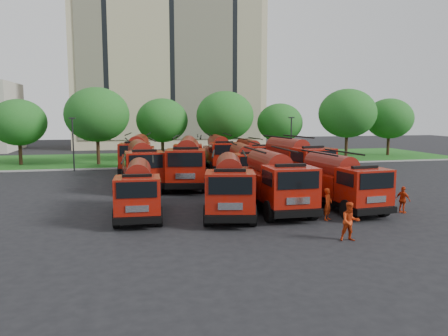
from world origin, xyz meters
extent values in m
plane|color=black|center=(0.00, 0.00, 0.00)|extent=(140.00, 140.00, 0.00)
cube|color=#1A5015|center=(0.00, 26.00, 0.06)|extent=(70.00, 16.00, 0.12)
cube|color=gray|center=(0.00, 17.90, 0.07)|extent=(70.00, 0.30, 0.14)
cube|color=beige|center=(2.00, 48.00, 12.50)|extent=(30.00, 14.00, 25.00)
cube|color=black|center=(2.00, 40.90, 12.50)|extent=(28.00, 0.15, 22.00)
cylinder|color=#382314|center=(-16.00, 23.00, 1.19)|extent=(0.36, 0.36, 2.38)
ellipsoid|color=#1C4E16|center=(-16.00, 23.00, 4.56)|extent=(5.71, 5.71, 4.86)
cylinder|color=#382314|center=(-8.00, 21.50, 1.40)|extent=(0.36, 0.36, 2.80)
ellipsoid|color=#1C4E16|center=(-8.00, 21.50, 5.36)|extent=(6.72, 6.72, 5.71)
cylinder|color=#382314|center=(-1.00, 24.00, 1.22)|extent=(0.36, 0.36, 2.45)
ellipsoid|color=#1C4E16|center=(-1.00, 24.00, 4.69)|extent=(5.88, 5.88, 5.00)
cylinder|color=#382314|center=(6.00, 22.50, 1.36)|extent=(0.36, 0.36, 2.73)
ellipsoid|color=#1C4E16|center=(6.00, 22.50, 5.23)|extent=(6.55, 6.55, 5.57)
cylinder|color=#382314|center=(13.00, 23.50, 1.14)|extent=(0.36, 0.36, 2.27)
ellipsoid|color=#1C4E16|center=(13.00, 23.50, 4.36)|extent=(5.46, 5.46, 4.64)
cylinder|color=#382314|center=(21.00, 22.00, 1.43)|extent=(0.36, 0.36, 2.87)
ellipsoid|color=#1C4E16|center=(21.00, 22.00, 5.49)|extent=(6.89, 6.89, 5.85)
cylinder|color=#382314|center=(28.00, 24.00, 1.26)|extent=(0.36, 0.36, 2.52)
ellipsoid|color=#1C4E16|center=(28.00, 24.00, 4.82)|extent=(6.05, 6.05, 5.14)
cylinder|color=black|center=(-10.00, 17.20, 2.50)|extent=(0.14, 0.14, 5.00)
cube|color=black|center=(-10.00, 17.20, 5.05)|extent=(0.60, 0.25, 0.12)
cylinder|color=black|center=(12.00, 17.20, 2.50)|extent=(0.14, 0.14, 5.00)
cube|color=black|center=(12.00, 17.20, 5.05)|extent=(0.60, 0.25, 0.12)
cube|color=black|center=(-4.46, -2.86, 0.58)|extent=(2.36, 6.34, 0.27)
cube|color=black|center=(-4.62, -6.03, 0.54)|extent=(2.24, 0.34, 0.31)
cube|color=#8C0D03|center=(-4.57, -5.00, 1.58)|extent=(2.28, 2.07, 1.74)
cube|color=black|center=(-4.62, -6.00, 1.99)|extent=(1.87, 0.14, 0.76)
cube|color=#8C0D03|center=(-4.41, -1.88, 1.29)|extent=(2.39, 4.21, 1.16)
cylinder|color=#61120C|center=(-4.41, -1.88, 2.24)|extent=(1.53, 3.81, 1.34)
cylinder|color=black|center=(-5.60, -5.13, 0.49)|extent=(0.36, 1.00, 0.98)
cylinder|color=black|center=(-3.55, -5.23, 0.49)|extent=(0.36, 1.00, 0.98)
cylinder|color=black|center=(-5.41, -1.21, 0.49)|extent=(0.36, 1.00, 0.98)
cylinder|color=black|center=(-3.36, -1.31, 0.49)|extent=(0.36, 1.00, 0.98)
cube|color=black|center=(0.38, -3.51, 0.63)|extent=(3.64, 7.14, 0.29)
cube|color=black|center=(-0.36, -6.89, 0.58)|extent=(2.43, 0.76, 0.34)
cube|color=#8C0D03|center=(-0.12, -5.80, 1.73)|extent=(2.79, 2.60, 1.90)
cube|color=black|center=(-0.35, -6.86, 2.17)|extent=(2.01, 0.48, 0.83)
cube|color=#8C0D03|center=(0.60, -2.46, 1.41)|extent=(3.28, 4.89, 1.27)
cylinder|color=#61120C|center=(0.60, -2.46, 2.45)|extent=(2.30, 4.31, 1.46)
cylinder|color=black|center=(-1.26, -5.75, 0.54)|extent=(0.56, 1.12, 1.07)
cylinder|color=black|center=(0.93, -6.22, 0.54)|extent=(0.56, 1.12, 1.07)
cylinder|color=black|center=(-0.35, -1.56, 0.54)|extent=(0.56, 1.12, 1.07)
cylinder|color=black|center=(1.84, -2.04, 0.54)|extent=(0.56, 1.12, 1.07)
cube|color=black|center=(3.17, -3.01, 0.66)|extent=(2.39, 7.14, 0.31)
cube|color=black|center=(3.14, -6.62, 0.61)|extent=(2.54, 0.27, 0.36)
cube|color=#8C0D03|center=(3.15, -5.45, 1.81)|extent=(2.51, 2.26, 1.98)
cube|color=black|center=(3.14, -6.59, 2.26)|extent=(2.14, 0.07, 0.86)
cube|color=#8C0D03|center=(3.18, -1.89, 1.48)|extent=(2.52, 4.70, 1.32)
cylinder|color=#61120C|center=(3.18, -1.89, 2.56)|extent=(1.56, 4.28, 1.53)
cylinder|color=black|center=(1.98, -5.64, 0.56)|extent=(0.36, 1.12, 1.12)
cylinder|color=black|center=(4.32, -5.66, 0.56)|extent=(0.36, 1.12, 1.12)
cylinder|color=black|center=(2.01, -1.17, 0.56)|extent=(0.36, 1.12, 1.12)
cylinder|color=black|center=(4.35, -1.18, 0.56)|extent=(0.36, 1.12, 1.12)
cube|color=black|center=(7.00, -3.43, 0.62)|extent=(2.79, 6.86, 0.29)
cube|color=black|center=(7.31, -6.80, 0.57)|extent=(2.40, 0.45, 0.33)
cube|color=#8C0D03|center=(7.21, -5.71, 1.70)|extent=(2.52, 2.31, 1.86)
cube|color=black|center=(7.30, -6.78, 2.13)|extent=(2.00, 0.23, 0.81)
cube|color=#8C0D03|center=(6.91, -2.38, 1.39)|extent=(2.73, 4.59, 1.24)
cylinder|color=#61120C|center=(6.91, -2.38, 2.40)|extent=(1.79, 4.13, 1.43)
cylinder|color=black|center=(6.13, -6.00, 0.53)|extent=(0.43, 1.08, 1.05)
cylinder|color=black|center=(8.32, -5.80, 0.53)|extent=(0.43, 1.08, 1.05)
cylinder|color=black|center=(5.75, -1.81, 0.53)|extent=(0.43, 1.08, 1.05)
cylinder|color=black|center=(7.94, -1.61, 0.53)|extent=(0.43, 1.08, 1.05)
cube|color=black|center=(-3.98, 6.54, 0.68)|extent=(2.79, 7.45, 0.31)
cube|color=black|center=(-3.79, 2.82, 0.63)|extent=(2.63, 0.40, 0.37)
cube|color=#8C0D03|center=(-3.85, 4.03, 1.86)|extent=(2.68, 2.44, 2.04)
cube|color=black|center=(-3.79, 2.85, 2.33)|extent=(2.20, 0.17, 0.89)
cube|color=#8C0D03|center=(-4.04, 7.69, 1.52)|extent=(2.81, 4.95, 1.36)
cylinder|color=#61120C|center=(-4.04, 7.69, 2.63)|extent=(1.80, 4.48, 1.57)
cylinder|color=black|center=(-5.04, 3.75, 0.58)|extent=(0.43, 1.17, 1.15)
cylinder|color=black|center=(-2.64, 3.88, 0.58)|extent=(0.43, 1.17, 1.15)
cylinder|color=black|center=(-5.28, 8.36, 0.58)|extent=(0.43, 1.17, 1.15)
cylinder|color=black|center=(-2.87, 8.48, 0.58)|extent=(0.43, 1.17, 1.15)
cube|color=black|center=(-0.57, 6.16, 0.72)|extent=(3.86, 8.04, 0.33)
cube|color=black|center=(-1.26, 2.32, 0.66)|extent=(2.76, 0.76, 0.39)
cube|color=#8C0D03|center=(-1.04, 3.56, 1.95)|extent=(3.08, 2.86, 2.15)
cube|color=black|center=(-1.26, 2.35, 2.45)|extent=(2.29, 0.46, 0.94)
cube|color=#8C0D03|center=(-0.35, 7.36, 1.60)|extent=(3.55, 5.46, 1.43)
cylinder|color=#61120C|center=(-0.35, 7.36, 2.77)|extent=(2.45, 4.84, 1.65)
cylinder|color=black|center=(-2.32, 3.57, 0.61)|extent=(0.59, 1.26, 1.21)
cylinder|color=black|center=(0.17, 3.12, 0.61)|extent=(0.59, 1.26, 1.21)
cylinder|color=black|center=(-1.46, 8.34, 0.61)|extent=(0.59, 1.26, 1.21)
cylinder|color=black|center=(1.03, 7.89, 0.61)|extent=(0.59, 1.26, 1.21)
cube|color=black|center=(3.81, 5.75, 0.62)|extent=(2.69, 6.86, 0.29)
cube|color=black|center=(3.56, 2.35, 0.58)|extent=(2.41, 0.42, 0.34)
cube|color=#8C0D03|center=(3.65, 3.45, 1.70)|extent=(2.50, 2.28, 1.87)
cube|color=black|center=(3.57, 2.38, 2.13)|extent=(2.01, 0.20, 0.82)
cube|color=#8C0D03|center=(3.89, 6.80, 1.39)|extent=(2.67, 4.57, 1.25)
cylinder|color=#61120C|center=(3.89, 6.80, 2.41)|extent=(1.73, 4.12, 1.44)
cylinder|color=black|center=(2.53, 3.34, 0.53)|extent=(0.41, 1.08, 1.05)
cylinder|color=black|center=(4.73, 3.18, 0.53)|extent=(0.41, 1.08, 1.05)
cylinder|color=black|center=(2.84, 7.55, 0.53)|extent=(0.41, 1.08, 1.05)
cylinder|color=black|center=(5.04, 7.39, 0.53)|extent=(0.41, 1.08, 1.05)
cube|color=black|center=(7.87, 5.80, 0.71)|extent=(3.61, 7.89, 0.33)
cube|color=black|center=(8.45, 1.99, 0.65)|extent=(2.73, 0.67, 0.38)
cube|color=#8C0D03|center=(8.26, 3.23, 1.93)|extent=(2.99, 2.76, 2.12)
cube|color=black|center=(8.44, 2.02, 2.42)|extent=(2.26, 0.39, 0.92)
cube|color=#8C0D03|center=(7.69, 6.98, 1.57)|extent=(3.38, 5.34, 1.41)
cylinder|color=#61120C|center=(7.69, 6.98, 2.73)|extent=(2.29, 4.75, 1.63)
cylinder|color=black|center=(7.06, 2.82, 0.60)|extent=(0.55, 1.24, 1.19)
cylinder|color=black|center=(9.53, 3.20, 0.60)|extent=(0.55, 1.24, 1.19)
cylinder|color=black|center=(6.35, 7.55, 0.60)|extent=(0.55, 1.24, 1.19)
cylinder|color=black|center=(8.82, 7.92, 0.60)|extent=(0.55, 1.24, 1.19)
cube|color=black|center=(-4.05, 14.78, 0.69)|extent=(3.35, 7.68, 0.32)
cube|color=black|center=(-4.52, 11.04, 0.64)|extent=(2.67, 0.59, 0.37)
cube|color=#8C0D03|center=(-4.36, 12.25, 1.89)|extent=(2.87, 2.64, 2.07)
cube|color=black|center=(-4.51, 11.07, 2.36)|extent=(2.22, 0.33, 0.90)
cube|color=#8C0D03|center=(-3.90, 15.94, 1.54)|extent=(3.19, 5.17, 1.38)
cylinder|color=#61120C|center=(-3.90, 15.94, 2.67)|extent=(2.14, 4.62, 1.59)
cylinder|color=black|center=(-5.60, 12.20, 0.58)|extent=(0.51, 1.21, 1.17)
cylinder|color=black|center=(-3.18, 11.89, 0.58)|extent=(0.51, 1.21, 1.17)
cylinder|color=black|center=(-5.02, 16.83, 0.58)|extent=(0.51, 1.21, 1.17)
cylinder|color=black|center=(-2.60, 16.53, 0.58)|extent=(0.51, 1.21, 1.17)
cube|color=black|center=(0.61, 14.30, 0.65)|extent=(3.37, 7.32, 0.30)
cube|color=black|center=(0.07, 10.77, 0.60)|extent=(2.53, 0.63, 0.35)
cube|color=#8C0D03|center=(0.24, 11.92, 1.79)|extent=(2.78, 2.57, 1.96)
cube|color=black|center=(0.07, 10.80, 2.24)|extent=(2.10, 0.37, 0.86)
cube|color=#8C0D03|center=(0.78, 15.40, 1.46)|extent=(3.15, 4.95, 1.31)
cylinder|color=#61120C|center=(0.78, 15.40, 2.53)|extent=(2.14, 4.41, 1.51)
cylinder|color=black|center=(-0.93, 11.90, 0.55)|extent=(0.52, 1.15, 1.11)
cylinder|color=black|center=(1.36, 11.54, 0.55)|extent=(0.52, 1.15, 1.11)
cylinder|color=black|center=(-0.25, 16.27, 0.55)|extent=(0.52, 1.15, 1.11)
cylinder|color=black|center=(2.04, 15.92, 0.55)|extent=(0.52, 1.15, 1.11)
cube|color=black|center=(3.85, 15.17, 0.66)|extent=(2.66, 7.23, 0.31)
cube|color=black|center=(3.69, 11.56, 0.61)|extent=(2.56, 0.37, 0.36)
cube|color=#8C0D03|center=(3.74, 12.73, 1.81)|extent=(2.59, 2.35, 1.99)
cube|color=black|center=(3.69, 11.59, 2.27)|extent=(2.14, 0.15, 0.87)
cube|color=#8C0D03|center=(3.90, 16.29, 1.48)|extent=(2.70, 4.79, 1.33)
cylinder|color=#61120C|center=(3.90, 16.29, 2.56)|extent=(1.72, 4.34, 1.53)
cylinder|color=black|center=(2.56, 12.57, 0.56)|extent=(0.41, 1.14, 1.12)
cylinder|color=black|center=(4.91, 12.47, 0.56)|extent=(0.41, 1.14, 1.12)
cylinder|color=black|center=(2.76, 17.05, 0.56)|extent=(0.41, 1.14, 1.12)
cylinder|color=black|center=(5.10, 16.95, 0.56)|extent=(0.41, 1.14, 1.12)
cube|color=black|center=(6.98, 14.97, 0.58)|extent=(2.57, 6.40, 0.27)
cube|color=black|center=(7.24, 11.81, 0.54)|extent=(2.24, 0.41, 0.31)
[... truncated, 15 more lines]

